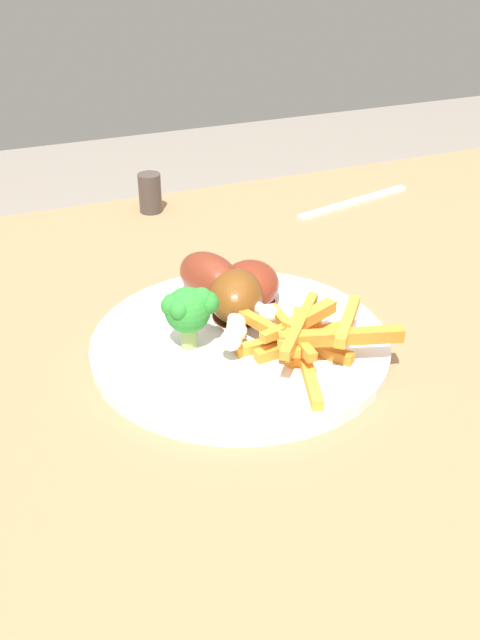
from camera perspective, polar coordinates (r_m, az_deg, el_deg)
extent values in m
cube|color=#8E6B47|center=(0.69, 4.69, -3.03)|extent=(1.16, 0.85, 0.03)
cylinder|color=brown|center=(1.39, 16.92, -2.56)|extent=(0.06, 0.06, 0.67)
cylinder|color=white|center=(0.67, 0.00, -1.90)|extent=(0.28, 0.28, 0.01)
cylinder|color=#91A857|center=(0.65, -4.06, -1.24)|extent=(0.02, 0.02, 0.02)
sphere|color=#29822C|center=(0.64, -4.15, 0.78)|extent=(0.04, 0.04, 0.04)
sphere|color=#29822C|center=(0.62, -4.83, 0.79)|extent=(0.02, 0.02, 0.02)
sphere|color=#29822C|center=(0.64, -2.60, 1.36)|extent=(0.02, 0.02, 0.02)
sphere|color=#29822C|center=(0.64, -3.06, 1.65)|extent=(0.02, 0.02, 0.02)
sphere|color=#29822C|center=(0.63, -5.40, 1.11)|extent=(0.02, 0.02, 0.02)
sphere|color=#29822C|center=(0.64, -5.41, 1.37)|extent=(0.02, 0.02, 0.02)
sphere|color=#29822C|center=(0.65, -3.29, 1.45)|extent=(0.02, 0.02, 0.02)
cube|color=orange|center=(0.65, 4.40, -2.05)|extent=(0.08, 0.02, 0.01)
cube|color=orange|center=(0.65, 1.64, -0.40)|extent=(0.03, 0.06, 0.01)
cube|color=orange|center=(0.66, 6.09, -1.98)|extent=(0.07, 0.04, 0.01)
cube|color=orange|center=(0.65, 5.96, -2.38)|extent=(0.05, 0.06, 0.01)
cube|color=orange|center=(0.63, 4.74, -0.34)|extent=(0.07, 0.09, 0.01)
cube|color=orange|center=(0.66, 4.04, -1.50)|extent=(0.11, 0.01, 0.01)
cube|color=orange|center=(0.64, 3.95, -0.53)|extent=(0.06, 0.02, 0.01)
cube|color=orange|center=(0.64, 4.03, -0.90)|extent=(0.01, 0.09, 0.01)
cube|color=orange|center=(0.61, 5.52, -4.45)|extent=(0.03, 0.08, 0.01)
cube|color=orange|center=(0.64, 8.48, -0.08)|extent=(0.06, 0.07, 0.01)
cube|color=orange|center=(0.66, 5.18, -1.38)|extent=(0.06, 0.07, 0.01)
cube|color=orange|center=(0.64, 4.50, -0.36)|extent=(0.06, 0.06, 0.01)
cube|color=orange|center=(0.64, 4.51, -0.89)|extent=(0.04, 0.07, 0.01)
cube|color=orange|center=(0.65, 5.58, 0.28)|extent=(0.06, 0.03, 0.01)
cube|color=#C27624|center=(0.63, 7.99, -1.32)|extent=(0.11, 0.04, 0.01)
cylinder|color=#52180E|center=(0.73, 0.72, 1.41)|extent=(0.05, 0.05, 0.00)
ellipsoid|color=maroon|center=(0.72, 0.73, 2.78)|extent=(0.09, 0.10, 0.04)
cylinder|color=beige|center=(0.66, 0.01, 0.02)|extent=(0.03, 0.04, 0.01)
sphere|color=silver|center=(0.64, -0.25, -0.92)|extent=(0.02, 0.02, 0.02)
cylinder|color=#4B230B|center=(0.70, -0.29, 0.28)|extent=(0.05, 0.05, 0.00)
ellipsoid|color=brown|center=(0.69, -0.30, 1.91)|extent=(0.08, 0.08, 0.05)
cylinder|color=beige|center=(0.64, -0.60, -0.72)|extent=(0.03, 0.04, 0.01)
sphere|color=silver|center=(0.63, -0.71, -1.61)|extent=(0.02, 0.02, 0.02)
cylinder|color=#4D190F|center=(0.73, -2.32, 1.69)|extent=(0.04, 0.04, 0.00)
ellipsoid|color=maroon|center=(0.72, -2.36, 3.33)|extent=(0.07, 0.09, 0.05)
cylinder|color=beige|center=(0.68, 1.06, 1.17)|extent=(0.02, 0.04, 0.01)
sphere|color=silver|center=(0.66, 2.27, 0.46)|extent=(0.02, 0.02, 0.02)
cube|color=silver|center=(1.01, 8.99, 9.18)|extent=(0.19, 0.06, 0.00)
cylinder|color=#423833|center=(0.97, -7.11, 9.92)|extent=(0.03, 0.03, 0.05)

